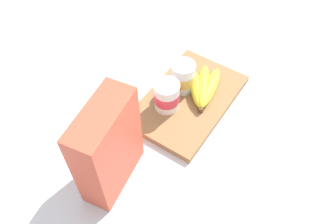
{
  "coord_description": "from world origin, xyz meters",
  "views": [
    {
      "loc": [
        -0.6,
        -0.32,
        0.83
      ],
      "look_at": [
        -0.11,
        0.0,
        0.07
      ],
      "focal_mm": 38.18,
      "sensor_mm": 36.0,
      "label": 1
    }
  ],
  "objects_px": {
    "cereal_box": "(108,148)",
    "banana_bunch": "(203,87)",
    "cutting_board": "(188,100)",
    "yogurt_cup_back": "(183,77)",
    "yogurt_cup_front": "(167,96)"
  },
  "relations": [
    {
      "from": "yogurt_cup_front",
      "to": "yogurt_cup_back",
      "type": "distance_m",
      "value": 0.09
    },
    {
      "from": "cutting_board",
      "to": "banana_bunch",
      "type": "distance_m",
      "value": 0.06
    },
    {
      "from": "yogurt_cup_back",
      "to": "yogurt_cup_front",
      "type": "bearing_deg",
      "value": 179.82
    },
    {
      "from": "cereal_box",
      "to": "yogurt_cup_back",
      "type": "distance_m",
      "value": 0.34
    },
    {
      "from": "cutting_board",
      "to": "banana_bunch",
      "type": "bearing_deg",
      "value": -26.03
    },
    {
      "from": "cutting_board",
      "to": "yogurt_cup_back",
      "type": "distance_m",
      "value": 0.07
    },
    {
      "from": "banana_bunch",
      "to": "cutting_board",
      "type": "bearing_deg",
      "value": 153.97
    },
    {
      "from": "banana_bunch",
      "to": "cereal_box",
      "type": "bearing_deg",
      "value": 171.47
    },
    {
      "from": "cereal_box",
      "to": "banana_bunch",
      "type": "bearing_deg",
      "value": 162.14
    },
    {
      "from": "cereal_box",
      "to": "cutting_board",
      "type": "bearing_deg",
      "value": 164.99
    },
    {
      "from": "yogurt_cup_back",
      "to": "cutting_board",
      "type": "bearing_deg",
      "value": -124.48
    },
    {
      "from": "cutting_board",
      "to": "yogurt_cup_front",
      "type": "relative_size",
      "value": 3.89
    },
    {
      "from": "cutting_board",
      "to": "banana_bunch",
      "type": "xyz_separation_m",
      "value": [
        0.05,
        -0.02,
        0.03
      ]
    },
    {
      "from": "yogurt_cup_front",
      "to": "cutting_board",
      "type": "bearing_deg",
      "value": -30.88
    },
    {
      "from": "cereal_box",
      "to": "banana_bunch",
      "type": "xyz_separation_m",
      "value": [
        0.36,
        -0.05,
        -0.09
      ]
    }
  ]
}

